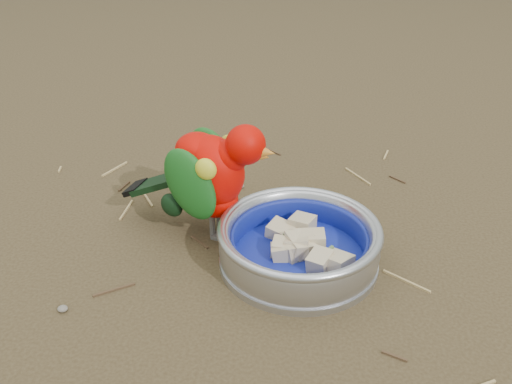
# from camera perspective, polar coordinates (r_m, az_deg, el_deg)

# --- Properties ---
(ground) EXTENTS (60.00, 60.00, 0.00)m
(ground) POSITION_cam_1_polar(r_m,az_deg,el_deg) (0.73, 0.98, -10.68)
(ground) COLOR #433621
(food_bowl) EXTENTS (0.22, 0.22, 0.02)m
(food_bowl) POSITION_cam_1_polar(r_m,az_deg,el_deg) (0.79, 4.26, -6.65)
(food_bowl) COLOR #B2B2BA
(food_bowl) RESTS_ON ground
(bowl_wall) EXTENTS (0.22, 0.22, 0.04)m
(bowl_wall) POSITION_cam_1_polar(r_m,az_deg,el_deg) (0.77, 4.34, -4.87)
(bowl_wall) COLOR #B2B2BA
(bowl_wall) RESTS_ON food_bowl
(fruit_wedges) EXTENTS (0.13, 0.13, 0.03)m
(fruit_wedges) POSITION_cam_1_polar(r_m,az_deg,el_deg) (0.78, 4.32, -5.29)
(fruit_wedges) COLOR #C9B48C
(fruit_wedges) RESTS_ON food_bowl
(lory_parrot) EXTENTS (0.23, 0.15, 0.17)m
(lory_parrot) POSITION_cam_1_polar(r_m,az_deg,el_deg) (0.81, -4.48, 1.07)
(lory_parrot) COLOR #C90700
(lory_parrot) RESTS_ON ground
(ground_debris) EXTENTS (0.90, 0.80, 0.01)m
(ground_debris) POSITION_cam_1_polar(r_m,az_deg,el_deg) (0.74, -2.80, -9.82)
(ground_debris) COLOR tan
(ground_debris) RESTS_ON ground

